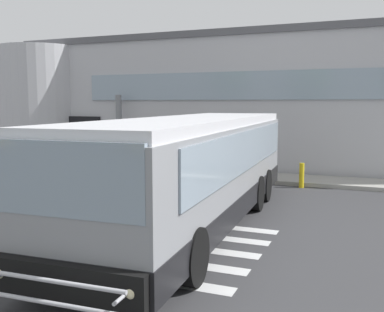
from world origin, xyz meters
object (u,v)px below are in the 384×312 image
object	(u,v)px
passenger_by_doorway	(149,148)
safety_bollard_yellow	(302,175)
bus_main_foreground	(193,173)
passenger_near_column	(131,147)
passenger_at_curb_edge	(178,149)
entry_support_column	(119,130)

from	to	relation	value
passenger_by_doorway	safety_bollard_yellow	size ratio (longest dim) A/B	1.86
bus_main_foreground	passenger_near_column	bearing A→B (deg)	128.74
passenger_by_doorway	passenger_at_curb_edge	world-z (taller)	same
entry_support_column	passenger_at_curb_edge	distance (m)	3.42
passenger_near_column	safety_bollard_yellow	size ratio (longest dim) A/B	1.86
bus_main_foreground	safety_bollard_yellow	size ratio (longest dim) A/B	12.43
passenger_near_column	passenger_by_doorway	world-z (taller)	same
passenger_near_column	bus_main_foreground	bearing A→B (deg)	-51.26
bus_main_foreground	passenger_by_doorway	world-z (taller)	bus_main_foreground
passenger_at_curb_edge	bus_main_foreground	bearing A→B (deg)	-63.78
passenger_near_column	passenger_at_curb_edge	bearing A→B (deg)	-5.99
entry_support_column	bus_main_foreground	xyz separation A→B (m)	(6.92, -7.98, -0.46)
entry_support_column	safety_bollard_yellow	distance (m)	8.98
passenger_at_curb_edge	passenger_by_doorway	bearing A→B (deg)	-174.18
bus_main_foreground	passenger_near_column	size ratio (longest dim) A/B	6.68
passenger_at_curb_edge	safety_bollard_yellow	world-z (taller)	passenger_at_curb_edge
bus_main_foreground	passenger_near_column	world-z (taller)	bus_main_foreground
passenger_at_curb_edge	entry_support_column	bearing A→B (deg)	169.48
entry_support_column	passenger_near_column	bearing A→B (deg)	-23.61
passenger_near_column	passenger_by_doorway	bearing A→B (deg)	-19.52
entry_support_column	passenger_by_doorway	xyz separation A→B (m)	(1.93, -0.75, -0.68)
passenger_by_doorway	safety_bollard_yellow	world-z (taller)	passenger_by_doorway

